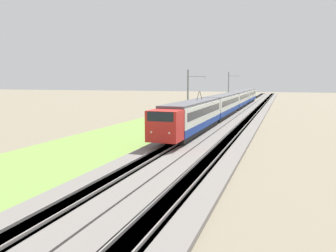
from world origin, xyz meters
The scene contains 8 objects.
ballast_main centered at (50.00, 0.00, 0.15)m, with size 240.00×4.40×0.30m.
ballast_adjacent centered at (50.00, -4.55, 0.15)m, with size 240.00×4.40×0.30m.
track_main centered at (50.00, 0.00, 0.16)m, with size 240.00×1.57×0.45m.
track_adjacent centered at (50.00, -4.55, 0.16)m, with size 240.00×1.57×0.45m.
grass_verge centered at (50.00, 6.97, 0.06)m, with size 240.00×11.56×0.12m.
passenger_train centered at (63.38, 0.00, 2.37)m, with size 79.99×2.96×5.05m.
catenary_mast_mid centered at (40.94, 2.64, 4.03)m, with size 0.22×2.56×7.79m.
catenary_mast_far centered at (75.75, 2.65, 4.35)m, with size 0.22×2.56×8.42m.
Camera 1 is at (-2.38, -9.69, 6.19)m, focal length 35.00 mm.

